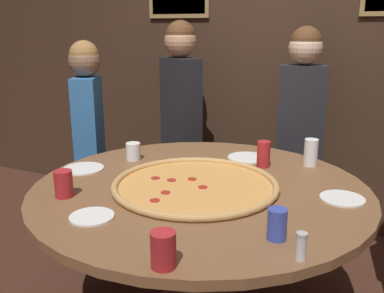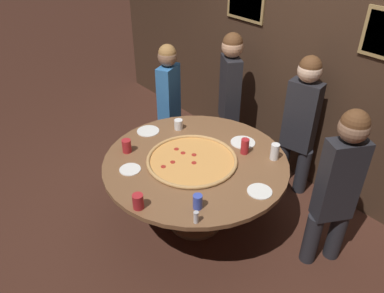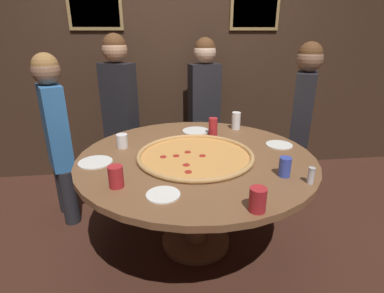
# 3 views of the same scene
# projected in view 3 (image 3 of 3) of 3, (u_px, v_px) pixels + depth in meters

# --- Properties ---
(ground_plane) EXTENTS (24.00, 24.00, 0.00)m
(ground_plane) POSITION_uv_depth(u_px,v_px,m) (196.00, 242.00, 2.34)
(ground_plane) COLOR #422319
(back_wall) EXTENTS (6.40, 0.08, 2.60)m
(back_wall) POSITION_uv_depth(u_px,v_px,m) (178.00, 55.00, 3.18)
(back_wall) COLOR #3D281C
(back_wall) RESTS_ON ground_plane
(dining_table) EXTENTS (1.63, 1.63, 0.74)m
(dining_table) POSITION_uv_depth(u_px,v_px,m) (196.00, 171.00, 2.12)
(dining_table) COLOR brown
(dining_table) RESTS_ON ground_plane
(giant_pizza) EXTENTS (0.80, 0.80, 0.03)m
(giant_pizza) POSITION_uv_depth(u_px,v_px,m) (195.00, 155.00, 2.04)
(giant_pizza) COLOR #E0994C
(giant_pizza) RESTS_ON dining_table
(drink_cup_far_left) EXTENTS (0.08, 0.08, 0.10)m
(drink_cup_far_left) POSITION_uv_depth(u_px,v_px,m) (122.00, 141.00, 2.20)
(drink_cup_far_left) COLOR white
(drink_cup_far_left) RESTS_ON dining_table
(drink_cup_beside_pizza) EXTENTS (0.07, 0.07, 0.15)m
(drink_cup_beside_pizza) POSITION_uv_depth(u_px,v_px,m) (236.00, 121.00, 2.60)
(drink_cup_beside_pizza) COLOR white
(drink_cup_beside_pizza) RESTS_ON dining_table
(drink_cup_near_left) EXTENTS (0.08, 0.08, 0.12)m
(drink_cup_near_left) POSITION_uv_depth(u_px,v_px,m) (258.00, 200.00, 1.41)
(drink_cup_near_left) COLOR #B22328
(drink_cup_near_left) RESTS_ON dining_table
(drink_cup_by_shaker) EXTENTS (0.07, 0.07, 0.12)m
(drink_cup_by_shaker) POSITION_uv_depth(u_px,v_px,m) (285.00, 167.00, 1.76)
(drink_cup_by_shaker) COLOR #384CB7
(drink_cup_by_shaker) RESTS_ON dining_table
(drink_cup_near_right) EXTENTS (0.08, 0.08, 0.12)m
(drink_cup_near_right) POSITION_uv_depth(u_px,v_px,m) (116.00, 177.00, 1.63)
(drink_cup_near_right) COLOR #B22328
(drink_cup_near_right) RESTS_ON dining_table
(drink_cup_front_edge) EXTENTS (0.07, 0.07, 0.14)m
(drink_cup_front_edge) POSITION_uv_depth(u_px,v_px,m) (213.00, 127.00, 2.45)
(drink_cup_front_edge) COLOR #B22328
(drink_cup_front_edge) RESTS_ON dining_table
(white_plate_near_front) EXTENTS (0.22, 0.22, 0.01)m
(white_plate_near_front) POSITION_uv_depth(u_px,v_px,m) (95.00, 162.00, 1.95)
(white_plate_near_front) COLOR white
(white_plate_near_front) RESTS_ON dining_table
(white_plate_far_back) EXTENTS (0.18, 0.18, 0.01)m
(white_plate_far_back) POSITION_uv_depth(u_px,v_px,m) (163.00, 195.00, 1.57)
(white_plate_far_back) COLOR white
(white_plate_far_back) RESTS_ON dining_table
(white_plate_right_side) EXTENTS (0.23, 0.23, 0.01)m
(white_plate_right_side) POSITION_uv_depth(u_px,v_px,m) (196.00, 131.00, 2.57)
(white_plate_right_side) COLOR white
(white_plate_right_side) RESTS_ON dining_table
(white_plate_beside_cup) EXTENTS (0.20, 0.20, 0.01)m
(white_plate_beside_cup) POSITION_uv_depth(u_px,v_px,m) (279.00, 145.00, 2.25)
(white_plate_beside_cup) COLOR white
(white_plate_beside_cup) RESTS_ON dining_table
(condiment_shaker) EXTENTS (0.04, 0.04, 0.10)m
(condiment_shaker) POSITION_uv_depth(u_px,v_px,m) (311.00, 175.00, 1.67)
(condiment_shaker) COLOR silver
(condiment_shaker) RESTS_ON dining_table
(diner_side_left) EXTENTS (0.27, 0.37, 1.40)m
(diner_side_left) POSITION_uv_depth(u_px,v_px,m) (56.00, 131.00, 2.40)
(diner_side_left) COLOR #232328
(diner_side_left) RESTS_ON ground_plane
(diner_far_left) EXTENTS (0.29, 0.38, 1.47)m
(diner_far_left) POSITION_uv_depth(u_px,v_px,m) (302.00, 116.00, 2.68)
(diner_far_left) COLOR #232328
(diner_far_left) RESTS_ON ground_plane
(diner_far_right) EXTENTS (0.39, 0.23, 1.49)m
(diner_far_right) POSITION_uv_depth(u_px,v_px,m) (204.00, 102.00, 3.13)
(diner_far_right) COLOR #232328
(diner_far_right) RESTS_ON ground_plane
(diner_centre_back) EXTENTS (0.40, 0.32, 1.53)m
(diner_centre_back) POSITION_uv_depth(u_px,v_px,m) (120.00, 106.00, 2.89)
(diner_centre_back) COLOR #232328
(diner_centre_back) RESTS_ON ground_plane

